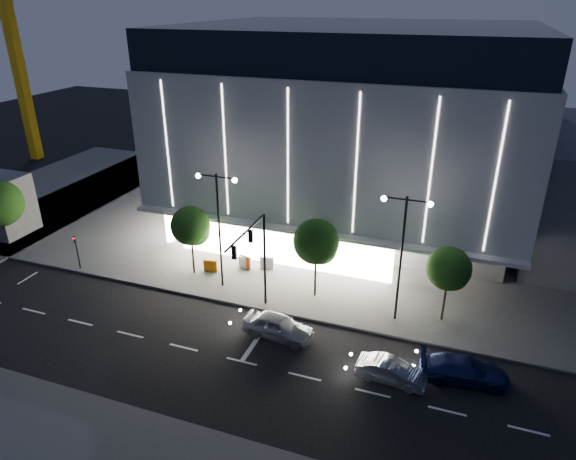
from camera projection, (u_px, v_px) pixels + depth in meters
The scene contains 17 objects.
ground at pixel (223, 340), 32.91m from camera, with size 160.00×160.00×0.00m, color black.
sidewalk_museum at pixel (374, 214), 51.86m from camera, with size 70.00×40.00×0.15m, color #474747.
museum at pixel (355, 125), 47.22m from camera, with size 30.00×25.80×18.00m.
traffic_mast at pixel (256, 251), 33.37m from camera, with size 0.33×5.89×7.07m.
street_lamp_west at pixel (218, 215), 36.49m from camera, with size 3.16×0.36×9.00m.
street_lamp_east at pixel (403, 242), 32.48m from camera, with size 3.16×0.36×9.00m.
ped_signal_far at pixel (77, 249), 40.61m from camera, with size 0.22×0.24×3.00m.
tree_left at pixel (191, 228), 39.09m from camera, with size 3.02×3.02×5.72m.
tree_mid at pixel (317, 244), 35.87m from camera, with size 3.25×3.25×6.15m.
tree_right at pixel (449, 271), 33.27m from camera, with size 2.91×2.91×5.51m.
car_lead at pixel (278, 326), 32.95m from camera, with size 1.87×4.65×1.59m, color #9EA1A6.
car_second at pixel (392, 371), 29.19m from camera, with size 1.40×4.00×1.32m, color #A4A8AC.
car_third at pixel (464, 370), 29.22m from camera, with size 2.02×4.98×1.45m, color navy.
barrier_a at pixel (245, 262), 41.18m from camera, with size 1.10×0.25×1.00m, color #CF3D0B.
barrier_b at pixel (267, 263), 41.10m from camera, with size 1.10×0.25×1.00m, color silver.
barrier_c at pixel (211, 265), 40.69m from camera, with size 1.10×0.25×1.00m, color orange.
barrier_d at pixel (245, 263), 41.13m from camera, with size 1.10×0.25×1.00m, color white.
Camera 1 is at (13.10, -23.96, 20.12)m, focal length 32.00 mm.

